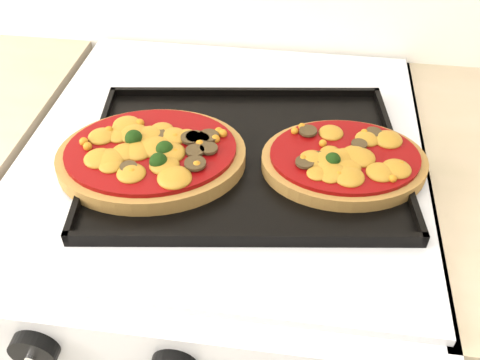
% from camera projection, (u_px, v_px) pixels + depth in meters
% --- Properties ---
extents(stove, '(0.60, 0.60, 0.91)m').
position_uv_depth(stove, '(228.00, 317.00, 1.10)').
color(stove, silver).
rests_on(stove, floor).
extents(control_panel, '(0.60, 0.02, 0.09)m').
position_uv_depth(control_panel, '(181.00, 352.00, 0.61)').
color(control_panel, silver).
rests_on(control_panel, stove).
extents(knob_left, '(0.06, 0.02, 0.06)m').
position_uv_depth(knob_left, '(34.00, 350.00, 0.61)').
color(knob_left, black).
rests_on(knob_left, control_panel).
extents(baking_tray, '(0.48, 0.38, 0.02)m').
position_uv_depth(baking_tray, '(245.00, 156.00, 0.76)').
color(baking_tray, black).
rests_on(baking_tray, stove).
extents(pizza_left, '(0.30, 0.25, 0.04)m').
position_uv_depth(pizza_left, '(151.00, 154.00, 0.73)').
color(pizza_left, '#A27C38').
rests_on(pizza_left, baking_tray).
extents(pizza_right, '(0.25, 0.20, 0.03)m').
position_uv_depth(pizza_right, '(344.00, 159.00, 0.73)').
color(pizza_right, '#A27C38').
rests_on(pizza_right, baking_tray).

